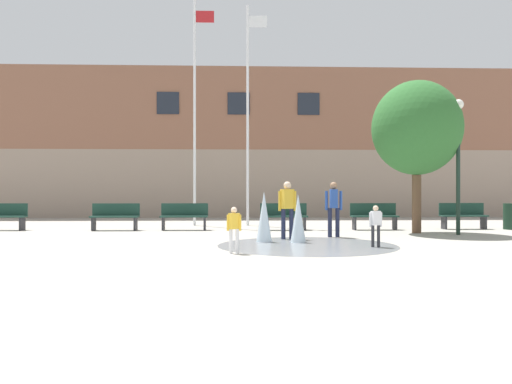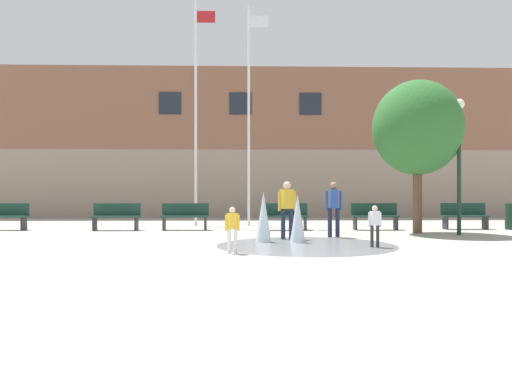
% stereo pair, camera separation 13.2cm
% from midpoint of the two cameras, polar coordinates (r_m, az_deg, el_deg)
% --- Properties ---
extents(ground_plane, '(100.00, 100.00, 0.00)m').
position_cam_midpoint_polar(ground_plane, '(7.91, -2.34, -9.53)').
color(ground_plane, '#9E998E').
extents(library_building, '(36.00, 6.05, 7.57)m').
position_cam_midpoint_polar(library_building, '(27.96, -2.15, 5.14)').
color(library_building, gray).
rests_on(library_building, ground).
extents(splash_fountain, '(4.38, 4.38, 1.32)m').
position_cam_midpoint_polar(splash_fountain, '(12.76, 3.26, -3.72)').
color(splash_fountain, gray).
rests_on(splash_fountain, ground).
extents(park_bench_far_left, '(1.60, 0.44, 0.91)m').
position_cam_midpoint_polar(park_bench_far_left, '(19.00, -27.21, -2.47)').
color(park_bench_far_left, '#28282D').
rests_on(park_bench_far_left, ground).
extents(park_bench_left_of_flagpoles, '(1.60, 0.44, 0.91)m').
position_cam_midpoint_polar(park_bench_left_of_flagpoles, '(17.54, -16.01, -2.67)').
color(park_bench_left_of_flagpoles, '#28282D').
rests_on(park_bench_left_of_flagpoles, ground).
extents(park_bench_center, '(1.60, 0.44, 0.91)m').
position_cam_midpoint_polar(park_bench_center, '(17.17, -8.41, -2.73)').
color(park_bench_center, '#28282D').
rests_on(park_bench_center, ground).
extents(park_bench_under_right_flagpole, '(1.60, 0.44, 0.91)m').
position_cam_midpoint_polar(park_bench_under_right_flagpole, '(17.05, 2.98, -2.75)').
color(park_bench_under_right_flagpole, '#28282D').
rests_on(park_bench_under_right_flagpole, ground).
extents(park_bench_near_trashcan, '(1.60, 0.44, 0.91)m').
position_cam_midpoint_polar(park_bench_near_trashcan, '(17.61, 13.12, -2.66)').
color(park_bench_near_trashcan, '#28282D').
rests_on(park_bench_near_trashcan, ground).
extents(park_bench_far_right, '(1.60, 0.44, 0.91)m').
position_cam_midpoint_polar(park_bench_far_right, '(18.89, 22.39, -2.48)').
color(park_bench_far_right, '#28282D').
rests_on(park_bench_far_right, ground).
extents(adult_watching, '(0.50, 0.34, 1.59)m').
position_cam_midpoint_polar(adult_watching, '(13.75, 3.33, -1.53)').
color(adult_watching, '#1E233D').
rests_on(adult_watching, ground).
extents(child_with_pink_shirt, '(0.31, 0.22, 0.99)m').
position_cam_midpoint_polar(child_with_pink_shirt, '(10.61, -2.89, -3.93)').
color(child_with_pink_shirt, silver).
rests_on(child_with_pink_shirt, ground).
extents(child_in_fountain, '(0.31, 0.19, 0.99)m').
position_cam_midpoint_polar(child_in_fountain, '(12.10, 13.21, -3.44)').
color(child_in_fountain, '#28282D').
rests_on(child_in_fountain, ground).
extents(adult_in_red, '(0.50, 0.35, 1.59)m').
position_cam_midpoint_polar(adult_in_red, '(14.51, 8.61, -1.45)').
color(adult_in_red, '#1E233D').
rests_on(adult_in_red, ground).
extents(flagpole_left, '(0.80, 0.10, 8.69)m').
position_cam_midpoint_polar(flagpole_left, '(19.63, -7.15, 9.68)').
color(flagpole_left, silver).
rests_on(flagpole_left, ground).
extents(flagpole_right, '(0.80, 0.10, 8.52)m').
position_cam_midpoint_polar(flagpole_right, '(19.55, -1.07, 9.48)').
color(flagpole_right, silver).
rests_on(flagpole_right, ground).
extents(lamp_post_right_lane, '(0.32, 0.32, 4.11)m').
position_cam_midpoint_polar(lamp_post_right_lane, '(16.32, 21.89, 4.80)').
color(lamp_post_right_lane, '#192D23').
rests_on(lamp_post_right_lane, ground).
extents(trash_can, '(0.56, 0.56, 0.90)m').
position_cam_midpoint_polar(trash_can, '(19.38, 27.03, -2.50)').
color(trash_can, '#193323').
rests_on(trash_can, ground).
extents(street_tree_near_building, '(2.80, 2.80, 4.82)m').
position_cam_midpoint_polar(street_tree_near_building, '(16.65, 17.67, 6.95)').
color(street_tree_near_building, brown).
rests_on(street_tree_near_building, ground).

